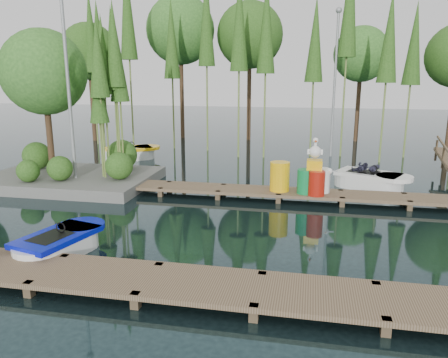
% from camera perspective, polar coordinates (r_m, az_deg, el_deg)
% --- Properties ---
extents(ground_plane, '(90.00, 90.00, 0.00)m').
position_cam_1_polar(ground_plane, '(12.86, -2.64, -5.18)').
color(ground_plane, '#1A2E31').
extents(near_dock, '(18.00, 1.50, 0.50)m').
position_cam_1_polar(near_dock, '(8.80, -9.90, -12.91)').
color(near_dock, brown).
rests_on(near_dock, ground).
extents(far_dock, '(15.00, 1.20, 0.50)m').
position_cam_1_polar(far_dock, '(14.96, 3.39, -1.57)').
color(far_dock, brown).
rests_on(far_dock, ground).
extents(island, '(6.20, 4.20, 6.75)m').
position_cam_1_polar(island, '(17.74, -20.47, 9.66)').
color(island, slate).
rests_on(island, ground).
extents(tree_screen, '(34.42, 18.53, 10.31)m').
position_cam_1_polar(tree_screen, '(23.05, -1.31, 18.49)').
color(tree_screen, '#442F1D').
rests_on(tree_screen, ground).
extents(lamp_island, '(0.30, 0.30, 7.25)m').
position_cam_1_polar(lamp_island, '(16.63, -19.82, 13.24)').
color(lamp_island, gray).
rests_on(lamp_island, ground).
extents(lamp_rear, '(0.30, 0.30, 7.25)m').
position_cam_1_polar(lamp_rear, '(22.83, 14.34, 13.47)').
color(lamp_rear, gray).
rests_on(lamp_rear, ground).
extents(boat_blue, '(1.68, 2.65, 0.82)m').
position_cam_1_polar(boat_blue, '(11.01, -20.70, -8.03)').
color(boat_blue, white).
rests_on(boat_blue, ground).
extents(boat_yellow_far, '(3.06, 2.70, 1.43)m').
position_cam_1_polar(boat_yellow_far, '(22.19, -12.20, 3.31)').
color(boat_yellow_far, white).
rests_on(boat_yellow_far, ground).
extents(boat_white_far, '(3.12, 2.42, 1.35)m').
position_cam_1_polar(boat_white_far, '(17.01, 18.50, -0.16)').
color(boat_white_far, white).
rests_on(boat_white_far, ground).
extents(yellow_barrel, '(0.65, 0.65, 0.98)m').
position_cam_1_polar(yellow_barrel, '(14.72, 7.29, 0.34)').
color(yellow_barrel, '#F9B70D').
rests_on(yellow_barrel, far_dock).
extents(drum_cluster, '(1.07, 0.98, 1.84)m').
position_cam_1_polar(drum_cluster, '(14.54, 11.75, 0.20)').
color(drum_cluster, '#0D7C3A').
rests_on(drum_cluster, far_dock).
extents(seagull_post, '(0.53, 0.29, 0.85)m').
position_cam_1_polar(seagull_post, '(14.69, 13.54, 0.36)').
color(seagull_post, gray).
rests_on(seagull_post, far_dock).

